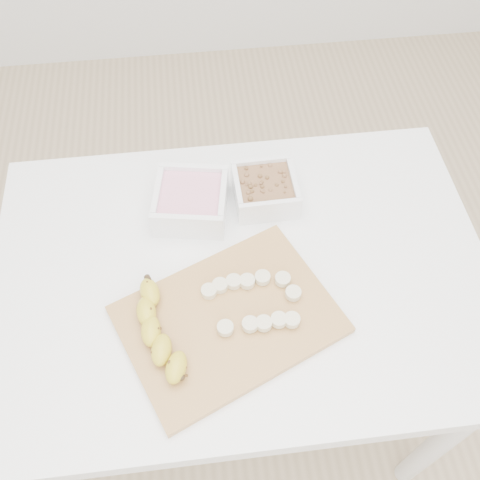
{
  "coord_description": "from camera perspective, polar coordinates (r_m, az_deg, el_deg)",
  "views": [
    {
      "loc": [
        -0.07,
        -0.56,
        1.66
      ],
      "look_at": [
        0.0,
        0.03,
        0.81
      ],
      "focal_mm": 40.0,
      "sensor_mm": 36.0,
      "label": 1
    }
  ],
  "objects": [
    {
      "name": "ground",
      "position": [
        1.76,
        0.12,
        -16.05
      ],
      "size": [
        3.5,
        3.5,
        0.0
      ],
      "primitive_type": "plane",
      "color": "#C6AD89",
      "rests_on": "ground"
    },
    {
      "name": "banana_slices",
      "position": [
        1.01,
        1.58,
        -6.41
      ],
      "size": [
        0.19,
        0.13,
        0.02
      ],
      "color": "beige",
      "rests_on": "cutting_board"
    },
    {
      "name": "table",
      "position": [
        1.16,
        0.18,
        -5.62
      ],
      "size": [
        1.0,
        0.7,
        0.75
      ],
      "color": "white",
      "rests_on": "ground"
    },
    {
      "name": "bowl_granola",
      "position": [
        1.15,
        2.69,
        5.42
      ],
      "size": [
        0.13,
        0.13,
        0.06
      ],
      "color": "white",
      "rests_on": "table"
    },
    {
      "name": "banana",
      "position": [
        0.98,
        -8.58,
        -9.67
      ],
      "size": [
        0.07,
        0.21,
        0.04
      ],
      "primitive_type": null,
      "rotation": [
        0.0,
        0.0,
        0.07
      ],
      "color": "gold",
      "rests_on": "cutting_board"
    },
    {
      "name": "bowl_yogurt",
      "position": [
        1.13,
        -5.25,
        4.2
      ],
      "size": [
        0.17,
        0.17,
        0.07
      ],
      "color": "white",
      "rests_on": "table"
    },
    {
      "name": "cutting_board",
      "position": [
        1.01,
        -1.22,
        -8.45
      ],
      "size": [
        0.46,
        0.4,
        0.01
      ],
      "primitive_type": "cube",
      "rotation": [
        0.0,
        0.0,
        0.41
      ],
      "color": "#B18843",
      "rests_on": "table"
    }
  ]
}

